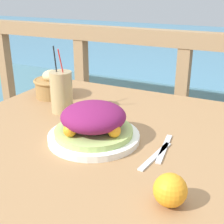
% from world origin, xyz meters
% --- Properties ---
extents(patio_table, '(1.11, 0.98, 0.73)m').
position_xyz_m(patio_table, '(0.00, 0.00, 0.64)').
color(patio_table, '#997047').
rests_on(patio_table, ground_plane).
extents(railing_fence, '(2.80, 0.08, 0.95)m').
position_xyz_m(railing_fence, '(-0.00, 0.91, 0.66)').
color(railing_fence, '#937551').
rests_on(railing_fence, ground_plane).
extents(salad_plate, '(0.29, 0.29, 0.12)m').
position_xyz_m(salad_plate, '(-0.03, -0.06, 0.78)').
color(salad_plate, white).
rests_on(salad_plate, patio_table).
extents(drink_glass, '(0.08, 0.08, 0.25)m').
position_xyz_m(drink_glass, '(-0.26, 0.10, 0.81)').
color(drink_glass, tan).
rests_on(drink_glass, patio_table).
extents(bread_basket, '(0.16, 0.16, 0.12)m').
position_xyz_m(bread_basket, '(-0.40, 0.23, 0.78)').
color(bread_basket, olive).
rests_on(bread_basket, patio_table).
extents(fork, '(0.04, 0.18, 0.00)m').
position_xyz_m(fork, '(0.17, -0.07, 0.73)').
color(fork, silver).
rests_on(fork, patio_table).
extents(knife, '(0.04, 0.18, 0.00)m').
position_xyz_m(knife, '(0.18, -0.02, 0.73)').
color(knife, silver).
rests_on(knife, patio_table).
extents(orange_near_basket, '(0.08, 0.08, 0.08)m').
position_xyz_m(orange_near_basket, '(0.27, -0.26, 0.77)').
color(orange_near_basket, orange).
rests_on(orange_near_basket, patio_table).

